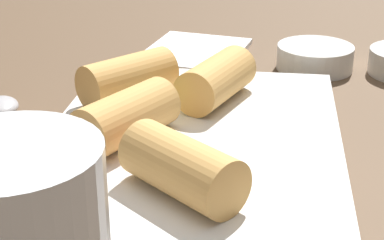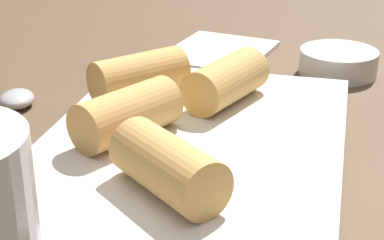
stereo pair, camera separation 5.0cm
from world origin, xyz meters
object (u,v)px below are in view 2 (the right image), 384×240
spoon (16,105)px  napkin (219,52)px  dipping_bowl_near (338,61)px  serving_plate (192,147)px

spoon → napkin: size_ratio=1.18×
dipping_bowl_near → napkin: bearing=-104.3°
serving_plate → spoon: 18.62cm
napkin → serving_plate: bearing=6.8°
dipping_bowl_near → spoon: 33.44cm
dipping_bowl_near → spoon: (17.49, -28.49, -0.78)cm
serving_plate → spoon: bearing=-105.3°
dipping_bowl_near → spoon: size_ratio=0.48×
dipping_bowl_near → napkin: (-3.46, -13.62, -1.14)cm
spoon → dipping_bowl_near: bearing=121.5°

